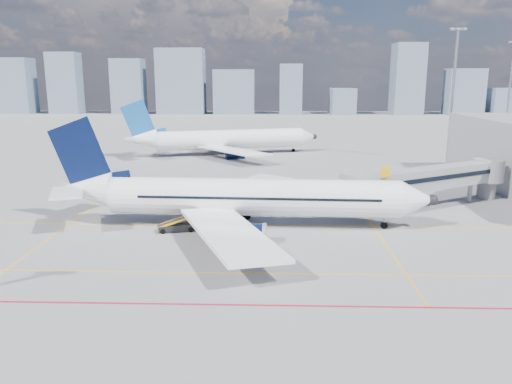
# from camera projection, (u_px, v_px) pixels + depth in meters

# --- Properties ---
(ground) EXTENTS (420.00, 420.00, 0.00)m
(ground) POSITION_uv_depth(u_px,v_px,m) (243.00, 250.00, 47.71)
(ground) COLOR gray
(ground) RESTS_ON ground
(apron_markings) EXTENTS (90.00, 35.12, 0.01)m
(apron_markings) POSITION_uv_depth(u_px,v_px,m) (234.00, 264.00, 43.92)
(apron_markings) COLOR #F5A30C
(apron_markings) RESTS_ON ground
(jet_bridge) EXTENTS (23.55, 15.78, 6.30)m
(jet_bridge) POSITION_uv_depth(u_px,v_px,m) (437.00, 178.00, 62.65)
(jet_bridge) COLOR gray
(jet_bridge) RESTS_ON ground
(floodlight_mast_ne) EXTENTS (3.20, 0.61, 25.45)m
(floodlight_mast_ne) POSITION_uv_depth(u_px,v_px,m) (453.00, 91.00, 97.16)
(floodlight_mast_ne) COLOR gray
(floodlight_mast_ne) RESTS_ON ground
(floodlight_mast_far) EXTENTS (3.20, 0.61, 25.45)m
(floodlight_mast_far) POSITION_uv_depth(u_px,v_px,m) (510.00, 88.00, 130.45)
(floodlight_mast_far) COLOR gray
(floodlight_mast_far) RESTS_ON ground
(distant_skyline) EXTENTS (248.83, 14.84, 31.71)m
(distant_skyline) POSITION_uv_depth(u_px,v_px,m) (241.00, 87.00, 230.53)
(distant_skyline) COLOR slate
(distant_skyline) RESTS_ON ground
(main_aircraft) EXTENTS (42.49, 37.01, 12.38)m
(main_aircraft) POSITION_uv_depth(u_px,v_px,m) (238.00, 198.00, 54.80)
(main_aircraft) COLOR white
(main_aircraft) RESTS_ON ground
(second_aircraft) EXTENTS (41.51, 35.48, 12.39)m
(second_aircraft) POSITION_uv_depth(u_px,v_px,m) (223.00, 140.00, 106.78)
(second_aircraft) COLOR white
(second_aircraft) RESTS_ON ground
(baggage_tug) EXTENTS (2.74, 2.11, 1.70)m
(baggage_tug) POSITION_uv_depth(u_px,v_px,m) (259.00, 253.00, 44.28)
(baggage_tug) COLOR white
(baggage_tug) RESTS_ON ground
(cargo_dolly) EXTENTS (3.25, 1.80, 1.69)m
(cargo_dolly) POSITION_uv_depth(u_px,v_px,m) (246.00, 245.00, 46.22)
(cargo_dolly) COLOR black
(cargo_dolly) RESTS_ON ground
(belt_loader) EXTENTS (5.60, 2.46, 2.25)m
(belt_loader) POSITION_uv_depth(u_px,v_px,m) (178.00, 226.00, 53.35)
(belt_loader) COLOR black
(belt_loader) RESTS_ON ground
(ramp_worker) EXTENTS (0.43, 0.63, 1.66)m
(ramp_worker) POSITION_uv_depth(u_px,v_px,m) (270.00, 248.00, 45.67)
(ramp_worker) COLOR yellow
(ramp_worker) RESTS_ON ground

